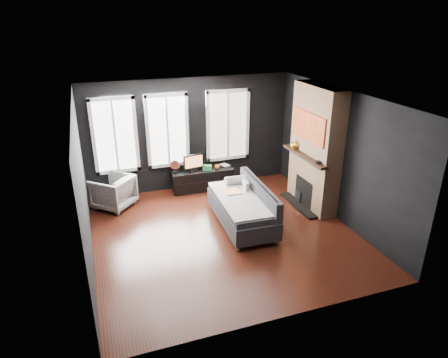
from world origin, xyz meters
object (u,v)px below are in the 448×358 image
object	(u,v)px
monitor	(193,162)
book	(222,162)
armchair	(113,190)
mantel_vase	(295,144)
sofa	(242,205)
media_console	(202,179)
mug	(217,166)

from	to	relation	value
monitor	book	bearing A→B (deg)	-4.80
armchair	mantel_vase	world-z (taller)	mantel_vase
sofa	armchair	distance (m)	2.95
mantel_vase	media_console	bearing A→B (deg)	147.25
armchair	book	world-z (taller)	armchair
armchair	book	xyz separation A→B (m)	(2.69, 0.35, 0.24)
armchair	mug	distance (m)	2.54
monitor	mantel_vase	xyz separation A→B (m)	(2.06, -1.19, 0.58)
armchair	mug	bearing A→B (deg)	137.79
monitor	mug	size ratio (longest dim) A/B	4.14
mug	armchair	bearing A→B (deg)	-174.91
armchair	monitor	distance (m)	2.00
sofa	media_console	bearing A→B (deg)	99.92
mug	mantel_vase	xyz separation A→B (m)	(1.47, -1.13, 0.75)
armchair	mantel_vase	xyz separation A→B (m)	(4.00, -0.90, 0.93)
media_console	monitor	size ratio (longest dim) A/B	2.85
armchair	mug	xyz separation A→B (m)	(2.53, 0.23, 0.18)
armchair	mug	world-z (taller)	armchair
sofa	armchair	size ratio (longest dim) A/B	2.53
sofa	book	xyz separation A→B (m)	(0.28, 2.04, 0.20)
monitor	armchair	bearing A→B (deg)	179.22
armchair	mantel_vase	distance (m)	4.20
monitor	sofa	bearing A→B (deg)	-85.86
media_console	book	world-z (taller)	book
monitor	book	world-z (taller)	monitor
media_console	mantel_vase	distance (m)	2.45
sofa	mantel_vase	world-z (taller)	mantel_vase
sofa	book	size ratio (longest dim) A/B	8.31
armchair	media_console	distance (m)	2.17
media_console	mug	size ratio (longest dim) A/B	11.81
armchair	mantel_vase	size ratio (longest dim) A/B	3.80
mug	sofa	bearing A→B (deg)	-93.28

